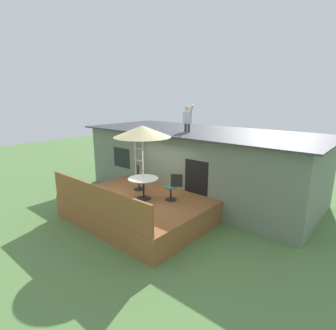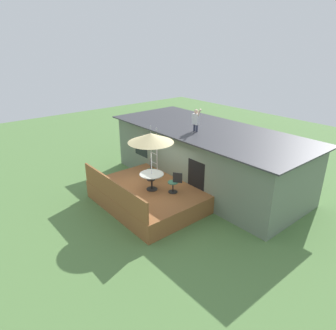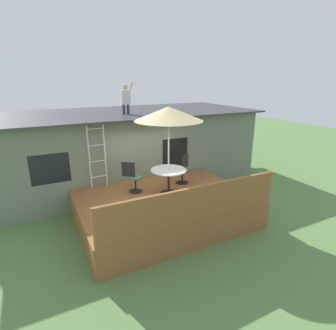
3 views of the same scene
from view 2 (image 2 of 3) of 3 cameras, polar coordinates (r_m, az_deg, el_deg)
ground_plane at (r=13.79m, az=-3.51°, el=-7.25°), size 40.00×40.00×0.00m
house at (r=15.37m, az=7.21°, el=1.69°), size 10.50×4.50×2.84m
deck at (r=13.60m, az=-3.55°, el=-5.78°), size 4.84×3.66×0.80m
deck_railing at (r=12.37m, az=-10.32°, el=-4.72°), size 4.74×0.08×0.90m
patio_table at (r=13.01m, az=-3.09°, el=-2.29°), size 1.04×1.04×0.74m
patio_umbrella at (r=12.38m, az=-3.26°, el=5.14°), size 1.90×1.90×2.54m
step_ladder at (r=14.88m, az=-2.68°, el=3.09°), size 0.52×0.04×2.20m
person_figure at (r=14.26m, az=5.30°, el=8.67°), size 0.47×0.20×1.11m
patio_chair_left at (r=14.04m, az=-3.26°, el=-0.95°), size 0.56×0.46×0.92m
patio_chair_right at (r=12.80m, az=1.25°, el=-3.33°), size 0.56×0.46×0.92m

